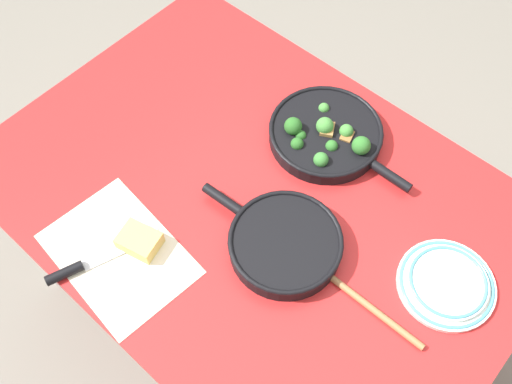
# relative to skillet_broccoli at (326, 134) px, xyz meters

# --- Properties ---
(ground_plane) EXTENTS (14.00, 14.00, 0.00)m
(ground_plane) POSITION_rel_skillet_broccoli_xyz_m (0.02, 0.25, -0.77)
(ground_plane) COLOR slate
(dining_table_red) EXTENTS (1.31, 0.93, 0.75)m
(dining_table_red) POSITION_rel_skillet_broccoli_xyz_m (0.02, 0.25, -0.10)
(dining_table_red) COLOR red
(dining_table_red) RESTS_ON ground_plane
(skillet_broccoli) EXTENTS (0.40, 0.29, 0.08)m
(skillet_broccoli) POSITION_rel_skillet_broccoli_xyz_m (0.00, 0.00, 0.00)
(skillet_broccoli) COLOR black
(skillet_broccoli) RESTS_ON dining_table_red
(skillet_eggs) EXTENTS (0.37, 0.26, 0.05)m
(skillet_eggs) POSITION_rel_skillet_broccoli_xyz_m (-0.12, 0.31, -0.00)
(skillet_eggs) COLOR black
(skillet_eggs) RESTS_ON dining_table_red
(wooden_spoon) EXTENTS (0.37, 0.04, 0.02)m
(wooden_spoon) POSITION_rel_skillet_broccoli_xyz_m (-0.26, 0.30, -0.02)
(wooden_spoon) COLOR #996B42
(wooden_spoon) RESTS_ON dining_table_red
(parchment_sheet) EXTENTS (0.37, 0.27, 0.00)m
(parchment_sheet) POSITION_rel_skillet_broccoli_xyz_m (0.16, 0.57, -0.02)
(parchment_sheet) COLOR beige
(parchment_sheet) RESTS_ON dining_table_red
(grater_knife) EXTENTS (0.12, 0.26, 0.02)m
(grater_knife) POSITION_rel_skillet_broccoli_xyz_m (0.19, 0.64, -0.02)
(grater_knife) COLOR silver
(grater_knife) RESTS_ON dining_table_red
(cheese_block) EXTENTS (0.10, 0.09, 0.04)m
(cheese_block) POSITION_rel_skillet_broccoli_xyz_m (0.13, 0.52, -0.01)
(cheese_block) COLOR #E0C15B
(cheese_block) RESTS_ON dining_table_red
(dinner_plate_stack) EXTENTS (0.22, 0.22, 0.03)m
(dinner_plate_stack) POSITION_rel_skillet_broccoli_xyz_m (-0.45, 0.14, -0.01)
(dinner_plate_stack) COLOR silver
(dinner_plate_stack) RESTS_ON dining_table_red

